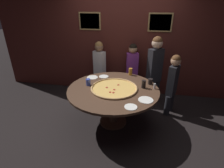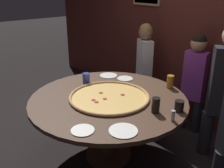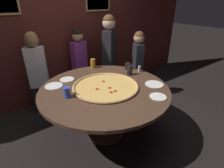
% 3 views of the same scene
% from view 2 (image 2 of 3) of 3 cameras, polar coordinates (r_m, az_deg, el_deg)
% --- Properties ---
extents(ground_plane, '(24.00, 24.00, 0.00)m').
position_cam_2_polar(ground_plane, '(3.01, -0.79, -15.94)').
color(ground_plane, black).
extents(back_wall, '(6.40, 0.08, 2.60)m').
position_cam_2_polar(back_wall, '(3.49, 17.90, 11.98)').
color(back_wall, '#4C1E19').
rests_on(back_wall, ground_plane).
extents(dining_table, '(1.64, 1.64, 0.74)m').
position_cam_2_polar(dining_table, '(2.68, -0.85, -5.46)').
color(dining_table, '#4C3323').
rests_on(dining_table, ground_plane).
extents(giant_pizza, '(0.84, 0.84, 0.03)m').
position_cam_2_polar(giant_pizza, '(2.60, -0.63, -2.91)').
color(giant_pizza, '#EAB75B').
rests_on(giant_pizza, dining_table).
extents(drink_cup_front_edge, '(0.09, 0.09, 0.11)m').
position_cam_2_polar(drink_cup_front_edge, '(2.41, 15.10, -4.86)').
color(drink_cup_front_edge, black).
rests_on(drink_cup_front_edge, dining_table).
extents(drink_cup_centre_back, '(0.08, 0.08, 0.12)m').
position_cam_2_polar(drink_cup_centre_back, '(2.98, -5.92, 1.31)').
color(drink_cup_centre_back, '#384CB7').
rests_on(drink_cup_centre_back, dining_table).
extents(drink_cup_near_left, '(0.08, 0.08, 0.15)m').
position_cam_2_polar(drink_cup_near_left, '(2.91, 13.16, 0.53)').
color(drink_cup_near_left, '#BC7A23').
rests_on(drink_cup_near_left, dining_table).
extents(drink_cup_near_right, '(0.08, 0.08, 0.15)m').
position_cam_2_polar(drink_cup_near_right, '(2.33, 9.95, -4.79)').
color(drink_cup_near_right, black).
rests_on(drink_cup_near_right, dining_table).
extents(white_plate_right_side, '(0.20, 0.20, 0.01)m').
position_cam_2_polar(white_plate_right_side, '(3.13, 3.00, 1.27)').
color(white_plate_right_side, white).
rests_on(white_plate_right_side, dining_table).
extents(white_plate_far_back, '(0.23, 0.23, 0.01)m').
position_cam_2_polar(white_plate_far_back, '(3.23, -0.83, 1.96)').
color(white_plate_far_back, white).
rests_on(white_plate_far_back, dining_table).
extents(white_plate_left_side, '(0.24, 0.24, 0.01)m').
position_cam_2_polar(white_plate_left_side, '(2.05, 2.59, -10.61)').
color(white_plate_left_side, white).
rests_on(white_plate_left_side, dining_table).
extents(white_plate_near_front, '(0.19, 0.19, 0.01)m').
position_cam_2_polar(white_plate_near_front, '(2.07, -6.71, -10.46)').
color(white_plate_near_front, white).
rests_on(white_plate_near_front, dining_table).
extents(condiment_shaker, '(0.04, 0.04, 0.10)m').
position_cam_2_polar(condiment_shaker, '(2.24, 13.73, -7.01)').
color(condiment_shaker, silver).
rests_on(condiment_shaker, dining_table).
extents(diner_centre_back, '(0.34, 0.20, 1.30)m').
position_cam_2_polar(diner_centre_back, '(3.33, 18.30, 1.33)').
color(diner_centre_back, '#232328').
rests_on(diner_centre_back, ground_plane).
extents(diner_far_left, '(0.35, 0.25, 1.34)m').
position_cam_2_polar(diner_far_left, '(3.69, 7.37, 4.64)').
color(diner_far_left, '#232328').
rests_on(diner_far_left, ground_plane).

